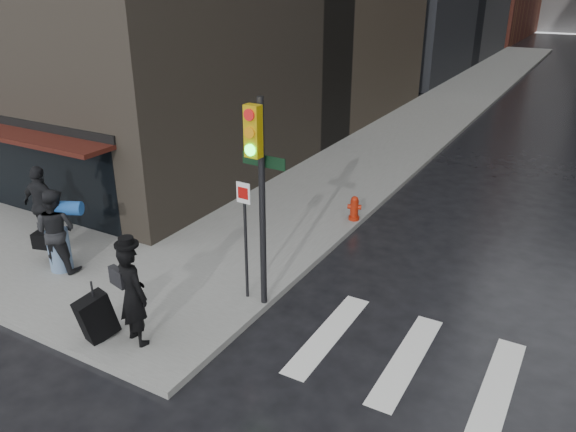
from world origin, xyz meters
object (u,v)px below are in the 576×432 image
Objects in this scene: traffic_light at (257,178)px; fire_hydrant at (354,209)px; man_greycoat at (43,206)px; man_jeans at (56,230)px; man_overcoat at (125,298)px.

traffic_light is 5.63m from fire_hydrant.
man_greycoat is at bearing -175.21° from traffic_light.
man_greycoat is 6.54m from traffic_light.
traffic_light is (4.85, 1.01, 1.80)m from man_jeans.
traffic_light is at bearing -108.26° from man_overcoat.
man_overcoat is 3.13× the size of fire_hydrant.
fire_hydrant is (-0.06, 5.05, -2.48)m from traffic_light.
fire_hydrant is (1.39, 7.35, -0.61)m from man_overcoat.
man_jeans is 7.76m from fire_hydrant.
man_jeans is 0.46× the size of traffic_light.
man_jeans is at bearing -6.74° from man_overcoat.
man_greycoat reaches higher than fire_hydrant.
man_jeans is at bearing 147.65° from man_greycoat.
man_greycoat is 2.94× the size of fire_hydrant.
man_overcoat is 5.27m from man_greycoat.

